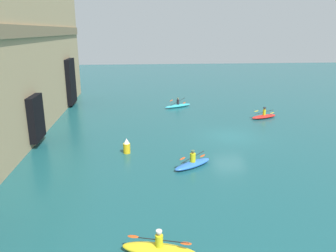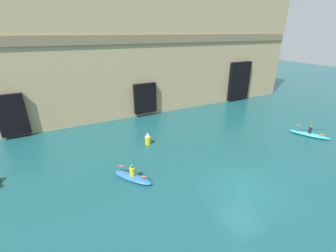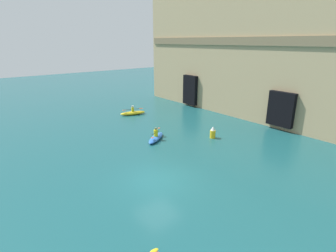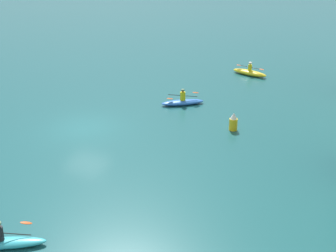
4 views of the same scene
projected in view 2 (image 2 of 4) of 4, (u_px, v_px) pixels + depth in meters
ground_plane at (245, 190)px, 13.71m from camera, size 120.00×120.00×0.00m
cliff_bluff at (131, 39)px, 26.10m from camera, size 42.19×8.45×16.32m
kayak_cyan at (309, 134)px, 20.61m from camera, size 2.07×3.27×1.09m
kayak_blue at (133, 177)px, 14.55m from camera, size 2.25×2.81×1.09m
marker_buoy at (148, 139)px, 19.05m from camera, size 0.49×0.49×1.08m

